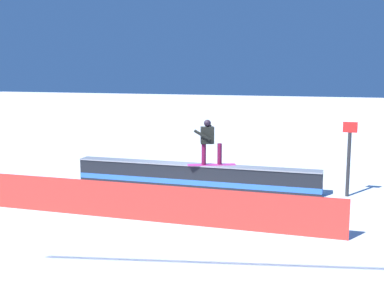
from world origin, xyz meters
The scene contains 5 objects.
ground_plane centered at (0.00, 0.00, 0.00)m, with size 120.00×120.00×0.00m, color white.
grind_box centered at (0.00, 0.00, 0.33)m, with size 7.86×0.87×0.73m.
snowboarder centered at (-0.48, 0.01, 1.50)m, with size 1.47×0.87×1.41m.
safety_fence centered at (0.00, 3.73, 0.45)m, with size 9.55×0.06×0.91m, color red.
trail_marker centered at (-4.59, -0.38, 1.16)m, with size 0.40×0.10×2.17m.
Camera 1 is at (-4.95, 13.94, 3.56)m, focal length 44.88 mm.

